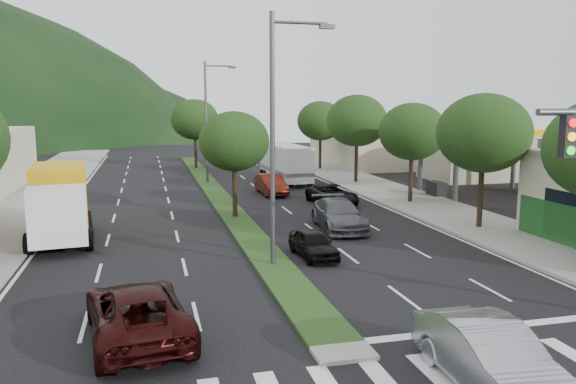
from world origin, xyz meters
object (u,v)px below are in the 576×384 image
object	(u,v)px
tree_r_e	(320,121)
car_queue_a	(313,244)
tree_r_c	(412,132)
car_queue_b	(339,215)
tree_r_d	(357,121)
tree_r_b	(484,133)
sedan_silver	(491,358)
suv_maroon	(137,312)
car_queue_c	(271,184)
box_truck	(60,205)
tree_med_far	(195,120)
streetlight_near	(277,128)
motorhome	(285,163)
car_queue_d	(332,195)
streetlight_mid	(209,116)
tree_med_near	(234,141)

from	to	relation	value
tree_r_e	car_queue_a	size ratio (longest dim) A/B	1.93
tree_r_c	car_queue_b	xyz separation A→B (m)	(-7.13, -6.12, -3.98)
tree_r_d	tree_r_b	bearing A→B (deg)	-90.00
tree_r_e	sedan_silver	world-z (taller)	tree_r_e
tree_r_b	suv_maroon	xyz separation A→B (m)	(-17.23, -10.00, -4.27)
tree_r_d	car_queue_c	xyz separation A→B (m)	(-8.11, -3.99, -4.44)
tree_r_b	box_truck	world-z (taller)	tree_r_b
tree_med_far	car_queue_c	world-z (taller)	tree_med_far
tree_r_d	car_queue_b	bearing A→B (deg)	-113.87
streetlight_near	motorhome	bearing A→B (deg)	75.47
car_queue_d	box_truck	bearing A→B (deg)	-167.28
tree_r_c	car_queue_c	size ratio (longest dim) A/B	1.45
tree_r_e	car_queue_b	world-z (taller)	tree_r_e
tree_r_b	streetlight_mid	distance (m)	24.09
tree_med_near	tree_r_e	bearing A→B (deg)	61.39
car_queue_a	car_queue_b	xyz separation A→B (m)	(2.90, 5.00, 0.18)
streetlight_mid	sedan_silver	xyz separation A→B (m)	(2.42, -36.00, -4.80)
tree_r_d	sedan_silver	xyz separation A→B (m)	(-9.37, -33.00, -4.40)
tree_r_e	car_queue_d	world-z (taller)	tree_r_e
tree_r_b	sedan_silver	xyz separation A→B (m)	(-9.37, -15.00, -4.25)
car_queue_d	motorhome	world-z (taller)	motorhome
tree_r_b	streetlight_mid	size ratio (longest dim) A/B	0.69
tree_r_b	car_queue_b	world-z (taller)	tree_r_b
car_queue_d	tree_med_near	bearing A→B (deg)	-164.23
car_queue_b	car_queue_c	size ratio (longest dim) A/B	1.19
tree_r_c	car_queue_c	world-z (taller)	tree_r_c
tree_r_c	tree_med_far	size ratio (longest dim) A/B	0.93
suv_maroon	car_queue_a	distance (m)	9.96
tree_r_c	car_queue_a	xyz separation A→B (m)	(-10.03, -11.12, -4.16)
car_queue_a	car_queue_b	world-z (taller)	car_queue_b
tree_r_e	car_queue_b	size ratio (longest dim) A/B	1.26
box_truck	car_queue_d	bearing A→B (deg)	-165.92
tree_r_c	streetlight_near	size ratio (longest dim) A/B	0.65
sedan_silver	car_queue_b	xyz separation A→B (m)	(2.24, 16.88, -0.02)
tree_r_d	car_queue_c	world-z (taller)	tree_r_d
sedan_silver	suv_maroon	size ratio (longest dim) A/B	0.86
sedan_silver	car_queue_c	size ratio (longest dim) A/B	1.07
streetlight_mid	car_queue_b	world-z (taller)	streetlight_mid
streetlight_mid	car_queue_a	size ratio (longest dim) A/B	2.88
tree_med_near	suv_maroon	size ratio (longest dim) A/B	1.09
tree_r_b	car_queue_c	xyz separation A→B (m)	(-8.11, 14.01, -4.30)
motorhome	car_queue_c	bearing A→B (deg)	-115.79
car_queue_c	streetlight_mid	bearing A→B (deg)	115.77
streetlight_mid	car_queue_d	bearing A→B (deg)	-60.79
car_queue_d	box_truck	world-z (taller)	box_truck
sedan_silver	car_queue_c	xyz separation A→B (m)	(1.27, 29.01, -0.05)
car_queue_c	box_truck	distance (m)	16.95
tree_r_b	sedan_silver	bearing A→B (deg)	-122.00
tree_med_far	streetlight_near	distance (m)	36.01
tree_med_near	streetlight_mid	xyz separation A→B (m)	(0.21, 15.00, 1.16)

